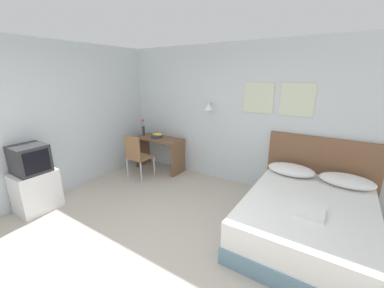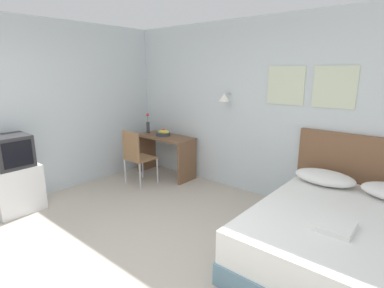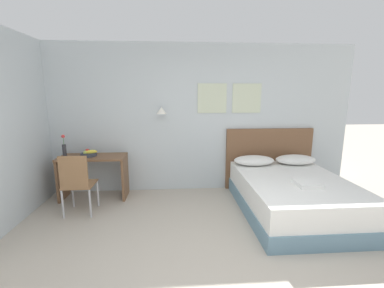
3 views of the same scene
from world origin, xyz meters
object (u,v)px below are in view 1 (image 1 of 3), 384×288
object	(u,v)px
folded_towel_near_foot	(310,212)
bed	(307,220)
pillow_left	(291,170)
desk	(159,148)
tv_stand	(36,191)
desk_chair	(136,154)
headboard	(319,171)
fruit_bowl	(157,135)
flower_vase	(143,129)
pillow_right	(347,181)
television	(30,159)

from	to	relation	value
folded_towel_near_foot	bed	bearing A→B (deg)	96.63
pillow_left	folded_towel_near_foot	size ratio (longest dim) A/B	2.24
desk	tv_stand	size ratio (longest dim) A/B	1.71
desk_chair	tv_stand	xyz separation A→B (m)	(-0.50, -1.70, -0.22)
folded_towel_near_foot	tv_stand	distance (m)	3.96
headboard	desk_chair	xyz separation A→B (m)	(-3.21, -0.93, -0.03)
pillow_left	folded_towel_near_foot	bearing A→B (deg)	-68.88
pillow_left	fruit_bowl	distance (m)	2.86
folded_towel_near_foot	flower_vase	size ratio (longest dim) A/B	0.85
fruit_bowl	bed	bearing A→B (deg)	-13.81
pillow_right	tv_stand	world-z (taller)	pillow_right
desk	television	world-z (taller)	television
desk	fruit_bowl	bearing A→B (deg)	174.84
bed	tv_stand	bearing A→B (deg)	-157.18
pillow_right	desk	xyz separation A→B (m)	(-3.55, 0.02, -0.11)
pillow_left	desk	distance (m)	2.79
tv_stand	pillow_left	bearing A→B (deg)	34.92
pillow_right	pillow_left	bearing A→B (deg)	180.00
flower_vase	tv_stand	size ratio (longest dim) A/B	0.58
television	tv_stand	bearing A→B (deg)	180.00
desk_chair	pillow_right	bearing A→B (deg)	9.98
bed	desk_chair	distance (m)	3.23
desk	fruit_bowl	world-z (taller)	fruit_bowl
desk	desk_chair	xyz separation A→B (m)	(-0.04, -0.66, 0.03)
headboard	folded_towel_near_foot	distance (m)	1.37
flower_vase	tv_stand	world-z (taller)	flower_vase
pillow_left	bed	bearing A→B (deg)	-63.65
desk	television	bearing A→B (deg)	-102.87
bed	desk	distance (m)	3.28
bed	television	distance (m)	4.07
flower_vase	pillow_right	bearing A→B (deg)	-0.24
flower_vase	desk	bearing A→B (deg)	0.88
fruit_bowl	tv_stand	bearing A→B (deg)	-101.56
television	folded_towel_near_foot	bearing A→B (deg)	18.49
pillow_left	desk_chair	world-z (taller)	desk_chair
pillow_left	desk_chair	size ratio (longest dim) A/B	0.76
pillow_right	fruit_bowl	world-z (taller)	fruit_bowl
bed	flower_vase	world-z (taller)	flower_vase
folded_towel_near_foot	fruit_bowl	distance (m)	3.45
headboard	television	world-z (taller)	headboard
bed	headboard	xyz separation A→B (m)	(0.00, 1.06, 0.30)
bed	television	xyz separation A→B (m)	(-3.71, -1.56, 0.59)
television	pillow_right	bearing A→B (deg)	29.65
fruit_bowl	headboard	bearing A→B (deg)	4.72
pillow_right	folded_towel_near_foot	xyz separation A→B (m)	(-0.34, -1.07, -0.05)
pillow_right	flower_vase	xyz separation A→B (m)	(-4.00, 0.02, 0.27)
bed	desk	xyz separation A→B (m)	(-3.17, 0.79, 0.24)
fruit_bowl	flower_vase	size ratio (longest dim) A/B	0.75
bed	flower_vase	bearing A→B (deg)	167.81
tv_stand	flower_vase	bearing A→B (deg)	87.73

